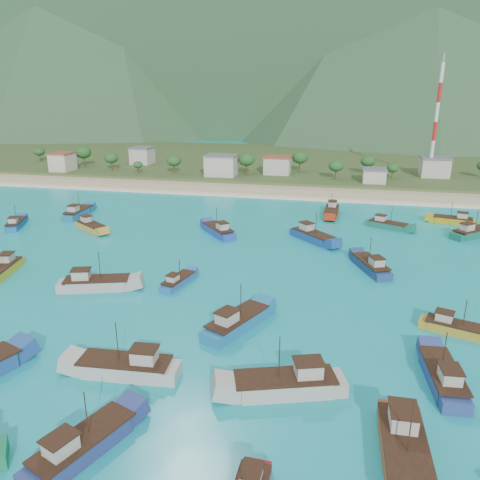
% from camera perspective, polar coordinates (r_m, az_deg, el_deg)
% --- Properties ---
extents(ground, '(600.00, 600.00, 0.00)m').
position_cam_1_polar(ground, '(78.55, 0.12, -6.29)').
color(ground, '#0D8C96').
rests_on(ground, ground).
extents(beach, '(400.00, 18.00, 1.20)m').
position_cam_1_polar(beach, '(153.16, 6.34, 5.80)').
color(beach, beige).
rests_on(beach, ground).
extents(land, '(400.00, 110.00, 2.40)m').
position_cam_1_polar(land, '(212.95, 8.12, 9.20)').
color(land, '#385123').
rests_on(land, ground).
extents(surf_line, '(400.00, 2.50, 0.08)m').
position_cam_1_polar(surf_line, '(143.94, 5.93, 5.01)').
color(surf_line, white).
rests_on(surf_line, ground).
extents(mountains, '(1520.00, 440.00, 260.00)m').
position_cam_1_polar(mountains, '(480.68, 9.05, 26.86)').
color(mountains, slate).
rests_on(mountains, ground).
extents(village, '(214.02, 31.47, 7.09)m').
position_cam_1_polar(village, '(174.90, 9.88, 8.76)').
color(village, beige).
rests_on(village, ground).
extents(vegetation, '(275.17, 25.66, 8.44)m').
position_cam_1_polar(vegetation, '(176.17, 5.22, 9.17)').
color(vegetation, '#235623').
rests_on(vegetation, ground).
extents(radio_tower, '(1.20, 1.20, 38.75)m').
position_cam_1_polar(radio_tower, '(181.04, 22.76, 13.15)').
color(radio_tower, red).
rests_on(radio_tower, ground).
extents(boat_3, '(7.22, 11.32, 6.46)m').
position_cam_1_polar(boat_3, '(90.33, 15.67, -3.11)').
color(boat_3, navy).
rests_on(boat_3, ground).
extents(boat_4, '(12.38, 4.40, 7.19)m').
position_cam_1_polar(boat_4, '(58.81, -13.59, -14.91)').
color(boat_4, '#BDB6AA').
rests_on(boat_4, ground).
extents(boat_6, '(10.35, 8.42, 6.16)m').
position_cam_1_polar(boat_6, '(117.08, -17.73, 1.53)').
color(boat_6, gold).
rests_on(boat_6, ground).
extents(boat_7, '(4.20, 8.64, 4.91)m').
position_cam_1_polar(boat_7, '(81.65, -7.56, -5.09)').
color(boat_7, '#235EAA').
rests_on(boat_7, ground).
extents(boat_10, '(9.86, 5.73, 5.59)m').
position_cam_1_polar(boat_10, '(72.37, 24.87, -9.81)').
color(boat_10, '#B28A27').
rests_on(boat_10, ground).
extents(boat_11, '(3.82, 11.58, 6.77)m').
position_cam_1_polar(boat_11, '(130.82, -19.11, 3.14)').
color(boat_11, '#1D6693').
rests_on(boat_11, ground).
extents(boat_12, '(5.39, 11.26, 6.40)m').
position_cam_1_polar(boat_12, '(95.65, -26.94, -3.28)').
color(boat_12, gold).
rests_on(boat_12, ground).
extents(boat_13, '(4.06, 13.05, 7.68)m').
position_cam_1_polar(boat_13, '(48.75, 19.39, -23.33)').
color(boat_13, '#964525').
rests_on(boat_13, ground).
extents(boat_14, '(10.22, 6.89, 5.86)m').
position_cam_1_polar(boat_14, '(118.52, 17.52, 1.72)').
color(boat_14, '#186651').
rests_on(boat_14, ground).
extents(boat_17, '(10.93, 10.01, 6.77)m').
position_cam_1_polar(boat_17, '(118.79, 26.45, 0.75)').
color(boat_17, '#116248').
rests_on(boat_17, ground).
extents(boat_18, '(13.17, 7.46, 7.47)m').
position_cam_1_polar(boat_18, '(54.69, 5.78, -17.17)').
color(boat_18, '#B1ABA1').
rests_on(boat_18, ground).
extents(boat_21, '(9.86, 10.82, 6.70)m').
position_cam_1_polar(boat_21, '(108.10, -2.64, 1.10)').
color(boat_21, '#2244A8').
rests_on(boat_21, ground).
extents(boat_22, '(8.22, 12.28, 7.04)m').
position_cam_1_polar(boat_22, '(66.79, -0.38, -10.10)').
color(boat_22, '#1C6BA2').
rests_on(boat_22, ground).
extents(boat_23, '(4.15, 11.36, 6.58)m').
position_cam_1_polar(boat_23, '(60.50, 23.50, -15.14)').
color(boat_23, navy).
rests_on(boat_23, ground).
extents(boat_24, '(6.33, 10.08, 5.74)m').
position_cam_1_polar(boat_24, '(126.52, -25.62, 1.76)').
color(boat_24, '#175DA4').
rests_on(boat_24, ground).
extents(boat_25, '(3.82, 11.34, 6.62)m').
position_cam_1_polar(boat_25, '(127.05, 11.10, 3.37)').
color(boat_25, maroon).
rests_on(boat_25, ground).
extents(boat_27, '(10.49, 5.03, 5.96)m').
position_cam_1_polar(boat_27, '(128.58, 24.59, 2.16)').
color(boat_27, '#B89613').
rests_on(boat_27, ground).
extents(boat_28, '(10.79, 10.95, 7.01)m').
position_cam_1_polar(boat_28, '(104.99, 8.84, 0.41)').
color(boat_28, navy).
rests_on(boat_28, ground).
extents(boat_30, '(7.24, 11.72, 6.67)m').
position_cam_1_polar(boat_30, '(49.51, -18.70, -22.78)').
color(boat_30, navy).
rests_on(boat_30, ground).
extents(boat_32, '(12.47, 6.93, 7.07)m').
position_cam_1_polar(boat_32, '(82.74, -17.18, -5.17)').
color(boat_32, '#AFA59F').
rests_on(boat_32, ground).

